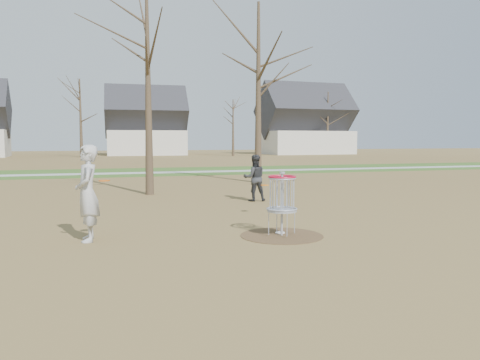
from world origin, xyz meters
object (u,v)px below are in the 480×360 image
at_px(disc_grounded, 280,233).
at_px(disc_golf_basket, 282,194).
at_px(player_standing, 87,193).
at_px(player_throwing, 254,178).

relative_size(disc_grounded, disc_golf_basket, 0.16).
relative_size(player_standing, player_throwing, 1.26).
xyz_separation_m(player_standing, disc_golf_basket, (4.00, -0.63, -0.07)).
bearing_deg(player_standing, disc_grounded, 82.14).
distance_m(player_standing, player_throwing, 7.22).
distance_m(player_standing, disc_golf_basket, 4.05).
distance_m(player_standing, disc_grounded, 4.19).
xyz_separation_m(disc_grounded, disc_golf_basket, (-0.05, -0.23, 0.89)).
relative_size(player_standing, disc_golf_basket, 1.46).
bearing_deg(disc_grounded, player_standing, 174.46).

